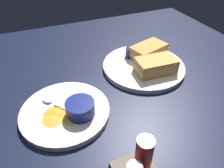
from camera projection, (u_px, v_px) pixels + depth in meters
ground_plane at (132, 83)px, 69.89cm from camera, size 110.00×110.00×3.00cm
plate_sandwich_main at (143, 66)px, 73.80cm from camera, size 28.86×28.86×1.60cm
sandwich_half_near at (156, 65)px, 68.38cm from camera, size 13.71×8.47×4.80cm
sandwich_half_far at (148, 51)px, 75.75cm from camera, size 14.68×10.92×4.80cm
ramekin_dark_sauce at (134, 52)px, 76.70cm from camera, size 6.28×6.28×3.22cm
spoon_by_dark_ramekin at (137, 63)px, 73.54cm from camera, size 4.00×9.90×0.80cm
plate_chips_companion at (65, 111)px, 56.37cm from camera, size 24.23×24.23×1.60cm
ramekin_light_gravy at (80, 108)px, 53.50cm from camera, size 7.66×7.66×3.83cm
spoon_by_gravy_ramekin at (51, 102)px, 57.65cm from camera, size 7.13×8.77×0.80cm
plantain_chip_scatter at (58, 116)px, 53.55cm from camera, size 11.02×10.79×0.60cm
condiment_caddy at (139, 165)px, 41.26cm from camera, size 9.00×9.00×9.50cm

